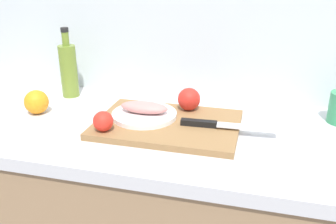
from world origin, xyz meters
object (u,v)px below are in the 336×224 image
(fish_fillet, at_px, (144,107))
(cutting_board, at_px, (168,124))
(chef_knife, at_px, (216,125))
(white_plate, at_px, (144,115))
(olive_oil_bottle, at_px, (69,69))
(orange_0, at_px, (36,102))

(fish_fillet, bearing_deg, cutting_board, -8.17)
(fish_fillet, xyz_separation_m, chef_knife, (0.23, -0.02, -0.02))
(white_plate, distance_m, olive_oil_bottle, 0.40)
(white_plate, bearing_deg, chef_knife, -5.28)
(olive_oil_bottle, bearing_deg, fish_fillet, -26.03)
(chef_knife, bearing_deg, orange_0, 177.40)
(white_plate, height_order, fish_fillet, fish_fillet)
(chef_knife, distance_m, orange_0, 0.61)
(orange_0, bearing_deg, fish_fillet, 3.26)
(olive_oil_bottle, xyz_separation_m, orange_0, (-0.02, -0.19, -0.06))
(fish_fillet, bearing_deg, chef_knife, -5.28)
(cutting_board, bearing_deg, white_plate, 171.83)
(cutting_board, distance_m, olive_oil_bottle, 0.48)
(white_plate, relative_size, fish_fillet, 1.33)
(fish_fillet, bearing_deg, orange_0, -176.74)
(chef_knife, relative_size, olive_oil_bottle, 1.11)
(fish_fillet, distance_m, olive_oil_bottle, 0.40)
(olive_oil_bottle, distance_m, orange_0, 0.21)
(cutting_board, bearing_deg, olive_oil_bottle, 157.03)
(chef_knife, distance_m, olive_oil_bottle, 0.62)
(white_plate, xyz_separation_m, chef_knife, (0.23, -0.02, 0.00))
(chef_knife, height_order, orange_0, orange_0)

